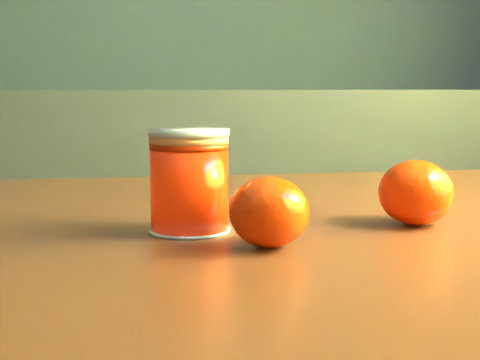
{
  "coord_description": "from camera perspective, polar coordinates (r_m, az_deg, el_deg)",
  "views": [
    {
      "loc": [
        0.86,
        -0.51,
        0.9
      ],
      "look_at": [
        0.86,
        0.07,
        0.82
      ],
      "focal_mm": 50.0,
      "sensor_mm": 36.0,
      "label": 1
    }
  ],
  "objects": [
    {
      "name": "juice_glass",
      "position": [
        0.57,
        -4.35,
        -0.11
      ],
      "size": [
        0.07,
        0.07,
        0.09
      ],
      "rotation": [
        0.0,
        0.0,
        -0.08
      ],
      "color": "#FF2705",
      "rests_on": "table"
    },
    {
      "name": "table",
      "position": [
        0.66,
        12.75,
        -11.93
      ],
      "size": [
        1.15,
        0.9,
        0.78
      ],
      "rotation": [
        0.0,
        0.0,
        0.18
      ],
      "color": "brown",
      "rests_on": "ground"
    },
    {
      "name": "orange_back",
      "position": [
        0.62,
        14.77,
        -1.04
      ],
      "size": [
        0.08,
        0.08,
        0.06
      ],
      "primitive_type": "ellipsoid",
      "rotation": [
        0.0,
        0.0,
        0.22
      ],
      "color": "#FF3505",
      "rests_on": "table"
    },
    {
      "name": "orange_front",
      "position": [
        0.51,
        2.51,
        -2.75
      ],
      "size": [
        0.08,
        0.08,
        0.05
      ],
      "primitive_type": "ellipsoid",
      "rotation": [
        0.0,
        0.0,
        -0.33
      ],
      "color": "#FF3505",
      "rests_on": "table"
    }
  ]
}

